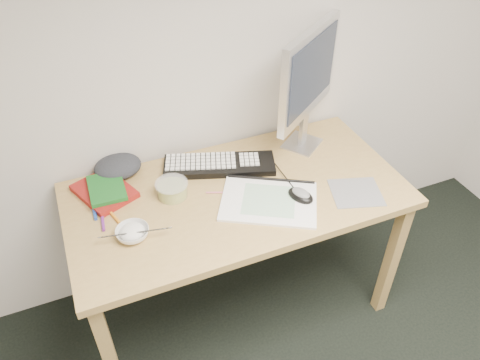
% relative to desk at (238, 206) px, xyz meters
% --- Properties ---
extents(desk, '(1.40, 0.70, 0.75)m').
position_rel_desk_xyz_m(desk, '(0.00, 0.00, 0.00)').
color(desk, tan).
rests_on(desk, ground).
extents(mousepad, '(0.25, 0.24, 0.00)m').
position_rel_desk_xyz_m(mousepad, '(0.45, -0.19, 0.08)').
color(mousepad, slate).
rests_on(mousepad, desk).
extents(sketchpad, '(0.47, 0.43, 0.01)m').
position_rel_desk_xyz_m(sketchpad, '(0.09, -0.11, 0.09)').
color(sketchpad, white).
rests_on(sketchpad, desk).
extents(keyboard, '(0.51, 0.30, 0.03)m').
position_rel_desk_xyz_m(keyboard, '(-0.01, 0.18, 0.10)').
color(keyboard, black).
rests_on(keyboard, desk).
extents(monitor, '(0.41, 0.31, 0.56)m').
position_rel_desk_xyz_m(monitor, '(0.41, 0.20, 0.43)').
color(monitor, silver).
rests_on(monitor, desk).
extents(mouse, '(0.11, 0.14, 0.04)m').
position_rel_desk_xyz_m(mouse, '(0.22, -0.14, 0.11)').
color(mouse, black).
rests_on(mouse, sketchpad).
extents(rice_bowl, '(0.14, 0.14, 0.04)m').
position_rel_desk_xyz_m(rice_bowl, '(-0.46, -0.09, 0.10)').
color(rice_bowl, silver).
rests_on(rice_bowl, desk).
extents(chopsticks, '(0.25, 0.07, 0.02)m').
position_rel_desk_xyz_m(chopsticks, '(-0.45, -0.11, 0.12)').
color(chopsticks, '#B2B2B4').
rests_on(chopsticks, rice_bowl).
extents(fruit_tub, '(0.14, 0.14, 0.07)m').
position_rel_desk_xyz_m(fruit_tub, '(-0.25, 0.08, 0.11)').
color(fruit_tub, '#EBED53').
rests_on(fruit_tub, desk).
extents(book_red, '(0.26, 0.30, 0.02)m').
position_rel_desk_xyz_m(book_red, '(-0.51, 0.20, 0.09)').
color(book_red, maroon).
rests_on(book_red, desk).
extents(book_green, '(0.15, 0.20, 0.02)m').
position_rel_desk_xyz_m(book_green, '(-0.50, 0.19, 0.12)').
color(book_green, '#165B1E').
rests_on(book_green, book_red).
extents(cloth_lump, '(0.17, 0.15, 0.07)m').
position_rel_desk_xyz_m(cloth_lump, '(-0.43, 0.31, 0.12)').
color(cloth_lump, '#23242A').
rests_on(cloth_lump, desk).
extents(pencil_pink, '(0.16, 0.07, 0.01)m').
position_rel_desk_xyz_m(pencil_pink, '(-0.04, 0.01, 0.09)').
color(pencil_pink, '#D96C89').
rests_on(pencil_pink, desk).
extents(pencil_tan, '(0.12, 0.12, 0.01)m').
position_rel_desk_xyz_m(pencil_tan, '(0.07, 0.08, 0.09)').
color(pencil_tan, tan).
rests_on(pencil_tan, desk).
extents(pencil_black, '(0.18, 0.02, 0.01)m').
position_rel_desk_xyz_m(pencil_black, '(0.10, 0.01, 0.09)').
color(pencil_black, black).
rests_on(pencil_black, desk).
extents(marker_blue, '(0.02, 0.14, 0.01)m').
position_rel_desk_xyz_m(marker_blue, '(-0.57, 0.12, 0.09)').
color(marker_blue, '#1E44A7').
rests_on(marker_blue, desk).
extents(marker_orange, '(0.05, 0.12, 0.01)m').
position_rel_desk_xyz_m(marker_orange, '(-0.51, 0.06, 0.09)').
color(marker_orange, orange).
rests_on(marker_orange, desk).
extents(marker_purple, '(0.03, 0.14, 0.01)m').
position_rel_desk_xyz_m(marker_purple, '(-0.55, 0.05, 0.09)').
color(marker_purple, '#672381').
rests_on(marker_purple, desk).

